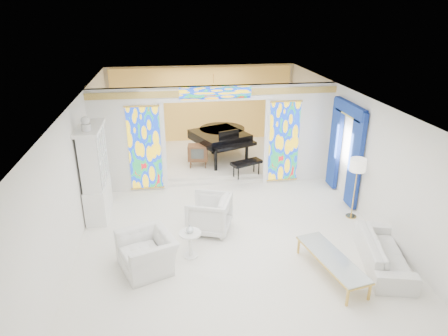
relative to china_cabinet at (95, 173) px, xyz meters
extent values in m
plane|color=white|center=(3.22, -0.60, -1.17)|extent=(12.00, 12.00, 0.00)
cube|color=white|center=(3.22, -0.60, 1.83)|extent=(7.00, 12.00, 0.02)
cube|color=silver|center=(3.22, 5.40, 0.33)|extent=(7.00, 0.02, 3.00)
cube|color=silver|center=(-0.28, -0.60, 0.33)|extent=(0.02, 12.00, 3.00)
cube|color=silver|center=(6.72, -0.60, 0.33)|extent=(0.02, 12.00, 3.00)
cube|color=silver|center=(0.72, 1.40, 0.33)|extent=(2.00, 0.18, 3.00)
cube|color=silver|center=(5.72, 1.40, 0.33)|extent=(2.00, 0.18, 3.00)
cube|color=silver|center=(3.22, 1.40, 1.63)|extent=(3.00, 0.18, 0.40)
cube|color=white|center=(1.72, 1.30, 0.13)|extent=(0.12, 0.06, 2.60)
cube|color=white|center=(4.72, 1.30, 0.13)|extent=(0.12, 0.06, 2.60)
cube|color=white|center=(3.22, 1.30, 1.48)|extent=(3.24, 0.06, 0.12)
cube|color=gold|center=(3.22, 1.30, 1.65)|extent=(7.00, 0.05, 0.18)
cube|color=gold|center=(1.19, 1.29, 0.13)|extent=(0.90, 0.04, 2.40)
cube|color=gold|center=(5.25, 1.29, 0.13)|extent=(0.90, 0.04, 2.40)
cube|color=gold|center=(3.22, 1.29, 1.65)|extent=(2.00, 0.04, 0.34)
cube|color=white|center=(3.22, 3.50, -1.08)|extent=(6.80, 3.80, 0.18)
cube|color=#FABF57|center=(3.22, 5.28, 0.33)|extent=(6.70, 0.10, 2.90)
cylinder|color=gold|center=(3.42, 3.40, 1.38)|extent=(0.48, 0.48, 0.30)
cube|color=navy|center=(6.62, -0.55, 0.18)|extent=(0.12, 0.55, 2.60)
cube|color=navy|center=(6.62, 0.75, 0.18)|extent=(0.12, 0.55, 2.60)
cube|color=navy|center=(6.62, 0.10, 1.38)|extent=(0.14, 1.70, 0.30)
cube|color=gold|center=(6.62, 0.10, 1.21)|extent=(0.12, 1.50, 0.06)
cube|color=white|center=(0.00, 0.00, -0.72)|extent=(0.50, 1.40, 0.90)
cube|color=white|center=(0.00, 0.00, 0.43)|extent=(0.44, 1.30, 1.40)
cube|color=silver|center=(0.23, 0.00, 0.43)|extent=(0.01, 1.20, 1.30)
cube|color=white|center=(0.00, 0.00, 1.17)|extent=(0.56, 1.46, 0.08)
cylinder|color=silver|center=(0.00, -0.35, 1.29)|extent=(0.22, 0.22, 0.16)
sphere|color=silver|center=(0.00, -0.35, 1.45)|extent=(0.20, 0.20, 0.20)
imported|color=white|center=(1.29, -2.50, -0.79)|extent=(1.36, 1.44, 0.75)
imported|color=white|center=(2.72, -1.20, -0.72)|extent=(1.24, 1.23, 0.89)
imported|color=white|center=(6.17, -3.11, -0.87)|extent=(1.30, 2.22, 0.61)
cylinder|color=white|center=(2.20, -2.23, -0.59)|extent=(0.57, 0.57, 0.03)
cylinder|color=white|center=(2.20, -2.23, -0.88)|extent=(0.10, 0.10, 0.56)
cylinder|color=white|center=(2.20, -2.23, -1.15)|extent=(0.38, 0.38, 0.03)
imported|color=white|center=(2.20, -2.23, -0.48)|extent=(0.18, 0.18, 0.18)
cube|color=silver|center=(4.95, -3.28, -0.77)|extent=(0.90, 1.92, 0.04)
cube|color=gold|center=(4.95, -3.28, -0.79)|extent=(0.94, 1.96, 0.03)
cube|color=gold|center=(4.89, -4.19, -0.98)|extent=(0.05, 0.05, 0.38)
cube|color=gold|center=(5.36, -4.10, -0.98)|extent=(0.05, 0.05, 0.38)
cube|color=gold|center=(4.54, -2.47, -0.98)|extent=(0.05, 0.05, 0.38)
cube|color=gold|center=(5.01, -2.37, -0.98)|extent=(0.05, 0.05, 0.38)
cylinder|color=gold|center=(6.42, -1.09, -1.15)|extent=(0.30, 0.30, 0.03)
cylinder|color=gold|center=(6.42, -1.09, -0.44)|extent=(0.03, 0.03, 1.46)
cylinder|color=white|center=(6.42, -1.09, 0.27)|extent=(0.42, 0.42, 0.31)
cube|color=black|center=(3.56, 3.00, -0.17)|extent=(2.08, 2.14, 0.30)
cylinder|color=black|center=(3.71, 3.48, -0.17)|extent=(2.02, 2.02, 0.30)
cube|color=black|center=(3.93, 2.11, -0.22)|extent=(1.46, 0.86, 0.11)
cube|color=white|center=(3.96, 2.03, -0.19)|extent=(1.28, 0.62, 0.03)
cube|color=black|center=(3.78, 2.46, 0.06)|extent=(0.71, 0.32, 0.27)
cube|color=black|center=(4.18, 1.52, -0.56)|extent=(1.04, 0.72, 0.09)
cylinder|color=black|center=(3.30, 2.08, -0.66)|extent=(0.14, 0.14, 0.67)
cylinder|color=black|center=(4.39, 2.54, -0.66)|extent=(0.14, 0.14, 0.67)
cylinder|color=black|center=(3.41, 3.64, -0.66)|extent=(0.14, 0.14, 0.67)
cube|color=brown|center=(2.78, 2.50, -0.51)|extent=(0.68, 0.51, 0.51)
cube|color=#373C39|center=(2.75, 2.29, -0.48)|extent=(0.40, 0.08, 0.32)
cone|color=brown|center=(2.52, 2.38, -0.88)|extent=(0.04, 0.04, 0.22)
cone|color=brown|center=(3.00, 2.32, -0.88)|extent=(0.04, 0.04, 0.22)
cone|color=brown|center=(2.56, 2.69, -0.88)|extent=(0.04, 0.04, 0.22)
cone|color=brown|center=(3.04, 2.62, -0.88)|extent=(0.04, 0.04, 0.22)
camera|label=1|loc=(1.84, -9.55, 3.91)|focal=32.00mm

